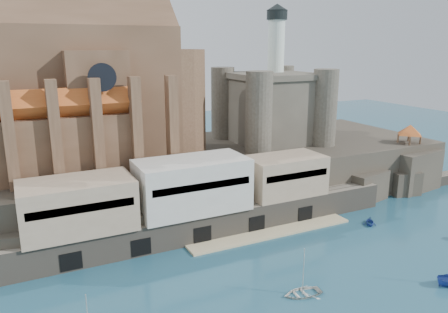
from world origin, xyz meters
TOP-DOWN VIEW (x-y plane):
  - ground at (0.00, 0.00)m, footprint 300.00×300.00m
  - promontory at (-0.19, 39.37)m, footprint 100.00×36.00m
  - quay at (-10.19, 23.07)m, footprint 70.00×12.00m
  - church at (-24.13, 41.85)m, footprint 47.00×25.93m
  - castle_keep at (16.08, 41.08)m, footprint 21.20×21.20m
  - rock_outcrop at (42.00, 25.84)m, footprint 14.50×10.50m
  - pavilion at (42.00, 26.00)m, footprint 6.40×6.40m
  - boat_6 at (-4.43, 0.47)m, footprint 1.53×3.77m
  - boat_7 at (19.65, 13.51)m, footprint 3.25×3.03m

SIDE VIEW (x-z plane):
  - ground at x=0.00m, z-range 0.00..0.00m
  - boat_6 at x=-4.43m, z-range -2.57..2.57m
  - boat_7 at x=19.65m, z-range -1.61..1.61m
  - rock_outcrop at x=42.00m, z-range -0.33..8.37m
  - promontory at x=-0.19m, z-range -0.08..9.92m
  - quay at x=-10.19m, z-range -0.46..12.59m
  - pavilion at x=42.00m, z-range 10.03..15.43m
  - castle_keep at x=16.08m, z-range 3.66..32.96m
  - church at x=-24.13m, z-range 6.88..37.38m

